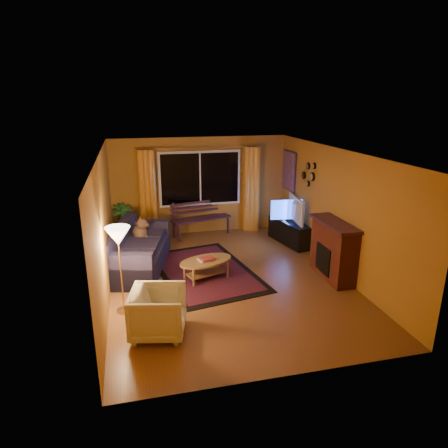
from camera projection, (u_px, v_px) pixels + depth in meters
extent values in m
cube|color=brown|center=(227.00, 279.00, 7.94)|extent=(4.50, 6.00, 0.02)
cube|color=white|center=(228.00, 152.00, 7.17)|extent=(4.50, 6.00, 0.02)
cube|color=#B57A29|center=(200.00, 186.00, 10.35)|extent=(4.50, 0.02, 2.50)
cube|color=#B57A29|center=(104.00, 227.00, 7.06)|extent=(0.02, 6.00, 2.50)
cube|color=#B57A29|center=(336.00, 211.00, 8.06)|extent=(0.02, 6.00, 2.50)
cube|color=black|center=(200.00, 179.00, 10.23)|extent=(2.00, 0.02, 1.30)
cylinder|color=#BF8C3F|center=(200.00, 147.00, 9.94)|extent=(3.20, 0.03, 0.03)
cylinder|color=orange|center=(148.00, 195.00, 9.97)|extent=(0.36, 0.36, 2.24)
cylinder|color=orange|center=(251.00, 189.00, 10.56)|extent=(0.36, 0.36, 2.24)
cube|color=#341926|center=(201.00, 227.00, 10.35)|extent=(1.60, 0.85, 0.46)
imported|color=#235B1E|center=(123.00, 223.00, 9.84)|extent=(0.69, 0.69, 0.96)
cube|color=#23203D|center=(139.00, 248.00, 8.31)|extent=(1.48, 2.42, 0.91)
imported|color=beige|center=(158.00, 310.00, 5.97)|extent=(0.89, 0.93, 0.81)
cylinder|color=#BF8C3F|center=(121.00, 271.00, 6.51)|extent=(0.26, 0.26, 1.49)
cube|color=#5F0E09|center=(205.00, 271.00, 8.26)|extent=(2.27, 3.11, 0.02)
cylinder|color=olive|center=(206.00, 269.00, 7.88)|extent=(1.39, 1.39, 0.40)
cube|color=black|center=(290.00, 232.00, 9.81)|extent=(0.72, 1.40, 0.56)
imported|color=black|center=(292.00, 209.00, 9.64)|extent=(0.24, 1.06, 0.60)
cube|color=maroon|center=(333.00, 251.00, 7.85)|extent=(0.40, 1.20, 1.10)
cube|color=#C45219|center=(289.00, 171.00, 10.20)|extent=(0.04, 0.76, 0.96)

